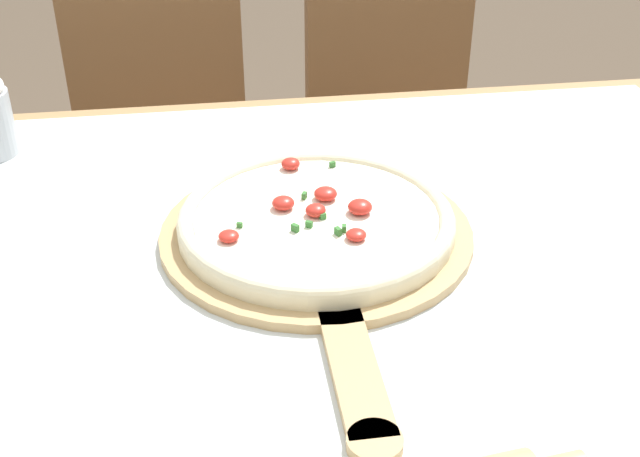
# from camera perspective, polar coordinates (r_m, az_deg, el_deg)

# --- Properties ---
(dining_table) EXTENTS (1.24, 1.01, 0.74)m
(dining_table) POSITION_cam_1_polar(r_m,az_deg,el_deg) (1.02, 3.07, -6.77)
(dining_table) COLOR #A87F51
(dining_table) RESTS_ON ground_plane
(towel_cloth) EXTENTS (1.16, 0.93, 0.00)m
(towel_cloth) POSITION_cam_1_polar(r_m,az_deg,el_deg) (0.96, 3.25, -1.79)
(towel_cloth) COLOR silver
(towel_cloth) RESTS_ON dining_table
(pizza_peel) EXTENTS (0.38, 0.56, 0.01)m
(pizza_peel) POSITION_cam_1_polar(r_m,az_deg,el_deg) (0.96, -0.10, -0.89)
(pizza_peel) COLOR tan
(pizza_peel) RESTS_ON towel_cloth
(pizza) EXTENTS (0.34, 0.34, 0.04)m
(pizza) POSITION_cam_1_polar(r_m,az_deg,el_deg) (0.97, -0.27, 0.66)
(pizza) COLOR beige
(pizza) RESTS_ON pizza_peel
(chair_left) EXTENTS (0.44, 0.44, 0.87)m
(chair_left) POSITION_cam_1_polar(r_m,az_deg,el_deg) (1.80, -10.83, 5.55)
(chair_left) COLOR brown
(chair_left) RESTS_ON ground_plane
(chair_right) EXTENTS (0.43, 0.43, 0.87)m
(chair_right) POSITION_cam_1_polar(r_m,az_deg,el_deg) (1.84, 5.47, 6.66)
(chair_right) COLOR brown
(chair_right) RESTS_ON ground_plane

